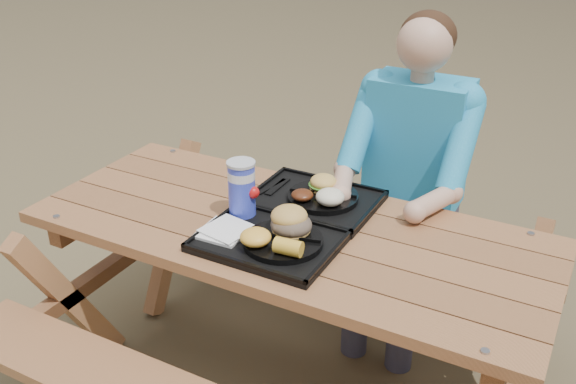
% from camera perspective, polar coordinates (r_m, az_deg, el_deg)
% --- Properties ---
extents(picnic_table, '(1.80, 1.49, 0.75)m').
position_cam_1_polar(picnic_table, '(2.42, -0.00, -10.72)').
color(picnic_table, '#999999').
rests_on(picnic_table, ground).
extents(tray_near, '(0.45, 0.35, 0.02)m').
position_cam_1_polar(tray_near, '(2.11, -1.70, -4.43)').
color(tray_near, black).
rests_on(tray_near, picnic_table).
extents(tray_far, '(0.45, 0.35, 0.02)m').
position_cam_1_polar(tray_far, '(2.36, 2.35, -0.81)').
color(tray_far, black).
rests_on(tray_far, picnic_table).
extents(plate_near, '(0.26, 0.26, 0.02)m').
position_cam_1_polar(plate_near, '(2.07, -0.45, -4.39)').
color(plate_near, black).
rests_on(plate_near, tray_near).
extents(plate_far, '(0.26, 0.26, 0.02)m').
position_cam_1_polar(plate_far, '(2.35, 3.12, -0.44)').
color(plate_far, black).
rests_on(plate_far, tray_far).
extents(napkin_stack, '(0.16, 0.16, 0.02)m').
position_cam_1_polar(napkin_stack, '(2.14, -5.77, -3.44)').
color(napkin_stack, white).
rests_on(napkin_stack, tray_near).
extents(soda_cup, '(0.09, 0.09, 0.19)m').
position_cam_1_polar(soda_cup, '(2.21, -4.13, 0.23)').
color(soda_cup, '#1B2DD1').
rests_on(soda_cup, tray_near).
extents(condiment_bbq, '(0.05, 0.05, 0.03)m').
position_cam_1_polar(condiment_bbq, '(2.19, -0.37, -2.36)').
color(condiment_bbq, black).
rests_on(condiment_bbq, tray_near).
extents(condiment_mustard, '(0.04, 0.04, 0.03)m').
position_cam_1_polar(condiment_mustard, '(2.17, 1.28, -2.64)').
color(condiment_mustard, gold).
rests_on(condiment_mustard, tray_near).
extents(sandwich, '(0.13, 0.13, 0.13)m').
position_cam_1_polar(sandwich, '(2.07, 0.29, -1.97)').
color(sandwich, gold).
rests_on(sandwich, plate_near).
extents(mac_cheese, '(0.10, 0.10, 0.05)m').
position_cam_1_polar(mac_cheese, '(2.02, -2.90, -4.02)').
color(mac_cheese, yellow).
rests_on(mac_cheese, plate_near).
extents(corn_cob, '(0.10, 0.10, 0.05)m').
position_cam_1_polar(corn_cob, '(1.97, 0.03, -4.92)').
color(corn_cob, yellow).
rests_on(corn_cob, plate_near).
extents(cutlery_far, '(0.03, 0.16, 0.01)m').
position_cam_1_polar(cutlery_far, '(2.43, -0.93, 0.49)').
color(cutlery_far, black).
rests_on(cutlery_far, tray_far).
extents(burger, '(0.10, 0.10, 0.09)m').
position_cam_1_polar(burger, '(2.36, 3.18, 1.19)').
color(burger, '#E0AD4F').
rests_on(burger, plate_far).
extents(baked_beans, '(0.08, 0.08, 0.04)m').
position_cam_1_polar(baked_beans, '(2.29, 1.27, -0.27)').
color(baked_beans, '#552511').
rests_on(baked_beans, plate_far).
extents(potato_salad, '(0.10, 0.10, 0.06)m').
position_cam_1_polar(potato_salad, '(2.26, 3.76, -0.44)').
color(potato_salad, white).
rests_on(potato_salad, plate_far).
extents(diner, '(0.48, 0.84, 1.28)m').
position_cam_1_polar(diner, '(2.71, 10.87, -0.23)').
color(diner, '#1C94C8').
rests_on(diner, ground).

